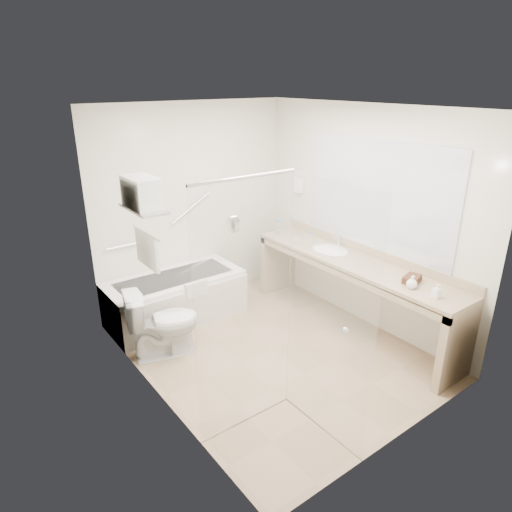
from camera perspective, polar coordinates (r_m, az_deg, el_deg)
floor at (r=5.02m, az=2.09°, el=-11.70°), size 3.20×3.20×0.00m
ceiling at (r=4.21m, az=2.57°, el=18.09°), size 2.60×3.20×0.10m
wall_back at (r=5.74m, az=-7.84°, el=6.15°), size 2.60×0.10×2.50m
wall_front at (r=3.47m, az=19.21°, el=-5.37°), size 2.60×0.10×2.50m
wall_left at (r=3.83m, az=-13.00°, el=-2.10°), size 0.10×3.20×2.50m
wall_right at (r=5.34m, az=13.26°, el=4.62°), size 0.10×3.20×2.50m
bathtub at (r=5.57m, az=-10.00°, el=-5.24°), size 1.60×0.73×0.59m
grab_bar_short at (r=5.42m, az=-16.25°, el=1.22°), size 0.40×0.03×0.03m
grab_bar_long at (r=5.68m, az=-8.09°, el=5.98°), size 0.53×0.03×0.33m
shower_enclosure at (r=3.52m, az=3.75°, el=-7.14°), size 0.96×0.91×2.11m
towel_shelf at (r=4.03m, az=-13.99°, el=6.55°), size 0.24×0.55×0.81m
vanity_counter at (r=5.26m, az=11.97°, el=-2.64°), size 0.55×2.70×0.95m
sink at (r=5.46m, az=9.22°, el=0.52°), size 0.40×0.52×0.14m
faucet at (r=5.52m, az=10.35°, el=1.90°), size 0.03×0.03×0.14m
mirror at (r=5.16m, az=14.73°, el=7.37°), size 0.02×2.00×1.20m
hairdryer_unit at (r=5.96m, az=5.38°, el=8.81°), size 0.08×0.10×0.18m
toilet at (r=4.88m, az=-11.53°, el=-8.24°), size 0.83×0.60×0.73m
amenity_basket at (r=4.77m, az=18.91°, el=-2.76°), size 0.23×0.18×0.07m
soap_bottle_a at (r=4.53m, az=21.61°, el=-4.49°), size 0.07×0.14×0.06m
soap_bottle_b at (r=4.63m, az=18.90°, el=-3.26°), size 0.11×0.14×0.10m
water_bottle_left at (r=5.88m, az=2.89°, el=3.55°), size 0.06×0.06×0.20m
water_bottle_mid at (r=5.45m, az=6.68°, el=1.99°), size 0.06×0.06×0.21m
water_bottle_right at (r=5.93m, az=2.64°, el=3.65°), size 0.06×0.06×0.18m
drinking_glass_near at (r=5.56m, az=5.08°, el=1.93°), size 0.09×0.09×0.09m
drinking_glass_far at (r=5.50m, az=7.91°, el=1.62°), size 0.08×0.08×0.10m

